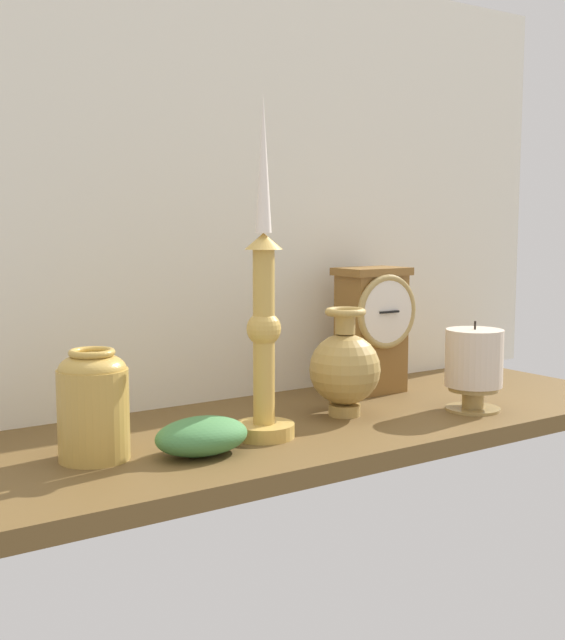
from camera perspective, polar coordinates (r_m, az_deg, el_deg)
ground_plane at (r=116.14cm, az=2.95°, el=-7.22°), size 100.00×36.00×2.40cm
back_wall at (r=127.92cm, az=-2.06°, el=9.31°), size 120.00×2.00×65.00cm
mantel_clock at (r=130.60cm, az=6.25°, el=-0.50°), size 11.51×8.16×19.73cm
candlestick_tall_left at (r=102.24cm, az=-1.29°, el=-0.31°), size 7.65×7.65×42.24cm
brass_vase_bulbous at (r=115.28cm, az=4.31°, el=-3.28°), size 9.92×9.92×15.07cm
brass_vase_jar at (r=96.49cm, az=-12.89°, el=-5.53°), size 8.08×8.08×12.73cm
pillar_candle_front at (r=121.32cm, az=13.03°, el=-3.03°), size 8.16×8.16×12.88cm
ivy_sprig at (r=97.45cm, az=-5.57°, el=-7.95°), size 11.44×8.01×4.42cm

